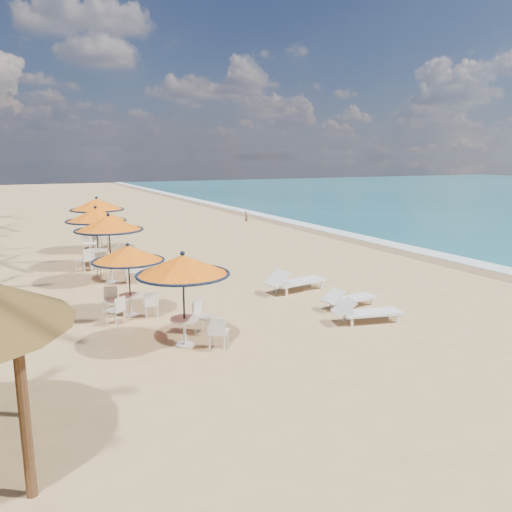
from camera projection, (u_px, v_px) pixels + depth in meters
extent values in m
plane|color=tan|center=(351.00, 320.00, 13.85)|extent=(160.00, 160.00, 0.00)
cube|color=white|center=(378.00, 242.00, 26.68)|extent=(1.20, 140.00, 0.04)
cube|color=olive|center=(365.00, 243.00, 26.29)|extent=(1.40, 140.00, 0.02)
cylinder|color=black|center=(184.00, 301.00, 11.81)|extent=(0.05, 0.05, 2.22)
cone|color=orange|center=(183.00, 265.00, 11.64)|extent=(2.22, 2.22, 0.48)
torus|color=black|center=(183.00, 274.00, 11.68)|extent=(2.22, 2.22, 0.07)
sphere|color=black|center=(182.00, 253.00, 11.59)|extent=(0.12, 0.12, 0.12)
cylinder|color=white|center=(184.00, 319.00, 11.90)|extent=(0.68, 0.68, 0.04)
cylinder|color=white|center=(185.00, 332.00, 11.96)|extent=(0.08, 0.08, 0.68)
cylinder|color=black|center=(129.00, 281.00, 14.08)|extent=(0.04, 0.04, 2.02)
cone|color=orange|center=(128.00, 254.00, 13.92)|extent=(2.02, 2.02, 0.44)
torus|color=black|center=(128.00, 261.00, 13.96)|extent=(2.03, 2.03, 0.06)
sphere|color=black|center=(128.00, 245.00, 13.87)|extent=(0.11, 0.11, 0.11)
cylinder|color=white|center=(130.00, 295.00, 14.16)|extent=(0.62, 0.62, 0.04)
cylinder|color=white|center=(131.00, 305.00, 14.21)|extent=(0.07, 0.07, 0.62)
cylinder|color=black|center=(110.00, 250.00, 17.80)|extent=(0.05, 0.05, 2.42)
cone|color=orange|center=(109.00, 223.00, 17.61)|extent=(2.42, 2.42, 0.53)
torus|color=black|center=(109.00, 230.00, 17.66)|extent=(2.42, 2.42, 0.07)
sphere|color=black|center=(108.00, 215.00, 17.55)|extent=(0.13, 0.13, 0.13)
cylinder|color=white|center=(111.00, 263.00, 17.89)|extent=(0.74, 0.74, 0.04)
cylinder|color=white|center=(111.00, 272.00, 17.96)|extent=(0.08, 0.08, 0.74)
cylinder|color=black|center=(97.00, 238.00, 20.33)|extent=(0.05, 0.05, 2.42)
cone|color=orange|center=(96.00, 215.00, 20.15)|extent=(2.42, 2.42, 0.53)
torus|color=black|center=(96.00, 221.00, 20.19)|extent=(2.42, 2.42, 0.07)
sphere|color=black|center=(95.00, 207.00, 20.09)|extent=(0.13, 0.13, 0.13)
cylinder|color=white|center=(98.00, 250.00, 20.43)|extent=(0.74, 0.74, 0.04)
cylinder|color=white|center=(98.00, 258.00, 20.50)|extent=(0.08, 0.08, 0.74)
cylinder|color=black|center=(98.00, 225.00, 23.82)|extent=(0.05, 0.05, 2.52)
cone|color=orange|center=(97.00, 204.00, 23.63)|extent=(2.52, 2.52, 0.55)
torus|color=black|center=(97.00, 210.00, 23.68)|extent=(2.52, 2.52, 0.08)
sphere|color=black|center=(96.00, 198.00, 23.57)|extent=(0.13, 0.13, 0.13)
cylinder|color=white|center=(99.00, 236.00, 23.92)|extent=(0.77, 0.77, 0.04)
cylinder|color=white|center=(99.00, 243.00, 23.99)|extent=(0.09, 0.09, 0.77)
cube|color=white|center=(372.00, 313.00, 13.64)|extent=(1.74, 0.96, 0.07)
cube|color=white|center=(344.00, 307.00, 13.42)|extent=(0.67, 0.71, 0.41)
cube|color=white|center=(371.00, 318.00, 13.67)|extent=(0.06, 0.06, 0.23)
cube|color=white|center=(352.00, 299.00, 15.05)|extent=(1.60, 0.76, 0.06)
cube|color=white|center=(333.00, 296.00, 14.59)|extent=(0.58, 0.62, 0.38)
cube|color=white|center=(352.00, 303.00, 15.08)|extent=(0.05, 0.05, 0.22)
cube|color=white|center=(299.00, 282.00, 16.88)|extent=(1.98, 0.99, 0.08)
cube|color=white|center=(277.00, 278.00, 16.29)|extent=(0.73, 0.78, 0.47)
cube|color=white|center=(299.00, 287.00, 16.92)|extent=(0.07, 0.07, 0.27)
cylinder|color=brown|center=(20.00, 356.00, 8.52)|extent=(0.15, 0.15, 2.24)
cylinder|color=brown|center=(25.00, 419.00, 6.46)|extent=(0.15, 0.15, 2.24)
imported|color=brown|center=(246.00, 216.00, 34.62)|extent=(0.24, 0.33, 0.82)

